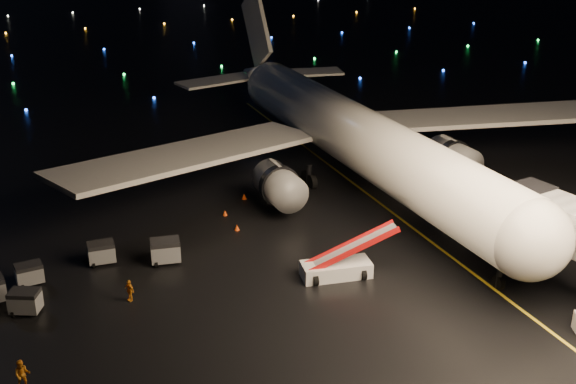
{
  "coord_description": "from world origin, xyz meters",
  "views": [
    {
      "loc": [
        -17.89,
        -34.56,
        25.32
      ],
      "look_at": [
        0.73,
        12.0,
        5.0
      ],
      "focal_mm": 45.0,
      "sensor_mm": 36.0,
      "label": 1
    }
  ],
  "objects_px": {
    "baggage_cart_0": "(165,251)",
    "crew_b": "(22,375)",
    "baggage_cart_1": "(101,253)",
    "baggage_cart_4": "(29,274)",
    "crew_c": "(129,290)",
    "belt_loader": "(336,254)",
    "baggage_cart_2": "(25,302)",
    "airliner": "(342,96)"
  },
  "relations": [
    {
      "from": "baggage_cart_0",
      "to": "baggage_cart_4",
      "type": "xyz_separation_m",
      "value": [
        -9.7,
        0.32,
        -0.15
      ]
    },
    {
      "from": "crew_c",
      "to": "baggage_cart_4",
      "type": "height_order",
      "value": "crew_c"
    },
    {
      "from": "baggage_cart_2",
      "to": "belt_loader",
      "type": "bearing_deg",
      "value": 16.47
    },
    {
      "from": "crew_c",
      "to": "baggage_cart_1",
      "type": "bearing_deg",
      "value": 160.19
    },
    {
      "from": "crew_b",
      "to": "crew_c",
      "type": "height_order",
      "value": "crew_b"
    },
    {
      "from": "crew_b",
      "to": "crew_c",
      "type": "relative_size",
      "value": 1.15
    },
    {
      "from": "crew_c",
      "to": "baggage_cart_0",
      "type": "relative_size",
      "value": 0.73
    },
    {
      "from": "baggage_cart_1",
      "to": "baggage_cart_4",
      "type": "relative_size",
      "value": 1.07
    },
    {
      "from": "belt_loader",
      "to": "crew_c",
      "type": "xyz_separation_m",
      "value": [
        -14.49,
        2.12,
        -1.0
      ]
    },
    {
      "from": "belt_loader",
      "to": "crew_c",
      "type": "bearing_deg",
      "value": 179.91
    },
    {
      "from": "airliner",
      "to": "baggage_cart_4",
      "type": "xyz_separation_m",
      "value": [
        -29.94,
        -11.74,
        -7.27
      ]
    },
    {
      "from": "baggage_cart_1",
      "to": "baggage_cart_2",
      "type": "height_order",
      "value": "baggage_cart_1"
    },
    {
      "from": "airliner",
      "to": "belt_loader",
      "type": "relative_size",
      "value": 7.71
    },
    {
      "from": "baggage_cart_0",
      "to": "baggage_cart_4",
      "type": "bearing_deg",
      "value": -173.11
    },
    {
      "from": "crew_b",
      "to": "baggage_cart_1",
      "type": "height_order",
      "value": "crew_b"
    },
    {
      "from": "baggage_cart_0",
      "to": "baggage_cart_1",
      "type": "bearing_deg",
      "value": 168.33
    },
    {
      "from": "airliner",
      "to": "belt_loader",
      "type": "bearing_deg",
      "value": -117.61
    },
    {
      "from": "crew_b",
      "to": "baggage_cart_4",
      "type": "relative_size",
      "value": 1.0
    },
    {
      "from": "crew_c",
      "to": "airliner",
      "type": "bearing_deg",
      "value": 96.81
    },
    {
      "from": "baggage_cart_0",
      "to": "baggage_cart_4",
      "type": "height_order",
      "value": "baggage_cart_0"
    },
    {
      "from": "airliner",
      "to": "crew_b",
      "type": "xyz_separation_m",
      "value": [
        -31.02,
        -24.06,
        -7.14
      ]
    },
    {
      "from": "baggage_cart_4",
      "to": "baggage_cart_1",
      "type": "bearing_deg",
      "value": 7.6
    },
    {
      "from": "crew_c",
      "to": "baggage_cart_4",
      "type": "relative_size",
      "value": 0.87
    },
    {
      "from": "crew_c",
      "to": "baggage_cart_0",
      "type": "bearing_deg",
      "value": 114.3
    },
    {
      "from": "baggage_cart_1",
      "to": "baggage_cart_4",
      "type": "bearing_deg",
      "value": -163.44
    },
    {
      "from": "belt_loader",
      "to": "baggage_cart_0",
      "type": "distance_m",
      "value": 12.89
    },
    {
      "from": "baggage_cart_1",
      "to": "baggage_cart_4",
      "type": "xyz_separation_m",
      "value": [
        -5.22,
        -1.35,
        -0.06
      ]
    },
    {
      "from": "baggage_cart_1",
      "to": "airliner",
      "type": "bearing_deg",
      "value": 24.88
    },
    {
      "from": "belt_loader",
      "to": "baggage_cart_2",
      "type": "xyz_separation_m",
      "value": [
        -21.13,
        3.12,
        -0.98
      ]
    },
    {
      "from": "baggage_cart_1",
      "to": "baggage_cart_2",
      "type": "distance_m",
      "value": 7.79
    },
    {
      "from": "crew_c",
      "to": "baggage_cart_2",
      "type": "distance_m",
      "value": 6.72
    },
    {
      "from": "baggage_cart_2",
      "to": "baggage_cart_4",
      "type": "distance_m",
      "value": 3.99
    },
    {
      "from": "baggage_cart_1",
      "to": "baggage_cart_0",
      "type": "bearing_deg",
      "value": -18.4
    },
    {
      "from": "airliner",
      "to": "crew_c",
      "type": "height_order",
      "value": "airliner"
    },
    {
      "from": "airliner",
      "to": "baggage_cart_2",
      "type": "bearing_deg",
      "value": -154.04
    },
    {
      "from": "baggage_cart_0",
      "to": "baggage_cart_2",
      "type": "xyz_separation_m",
      "value": [
        -10.19,
        -3.63,
        -0.11
      ]
    },
    {
      "from": "baggage_cart_2",
      "to": "baggage_cart_4",
      "type": "bearing_deg",
      "value": 107.76
    },
    {
      "from": "belt_loader",
      "to": "crew_b",
      "type": "xyz_separation_m",
      "value": [
        -21.73,
        -5.25,
        -0.88
      ]
    },
    {
      "from": "baggage_cart_2",
      "to": "baggage_cart_4",
      "type": "xyz_separation_m",
      "value": [
        0.49,
        3.95,
        -0.04
      ]
    },
    {
      "from": "airliner",
      "to": "baggage_cart_0",
      "type": "xyz_separation_m",
      "value": [
        -20.24,
        -12.06,
        -7.13
      ]
    },
    {
      "from": "baggage_cart_0",
      "to": "crew_b",
      "type": "bearing_deg",
      "value": -123.14
    },
    {
      "from": "crew_b",
      "to": "baggage_cart_0",
      "type": "xyz_separation_m",
      "value": [
        10.79,
        12.0,
        0.01
      ]
    }
  ]
}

